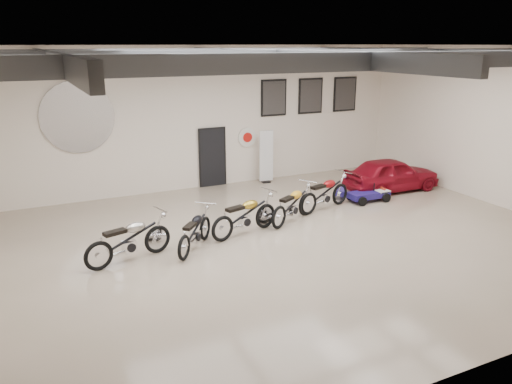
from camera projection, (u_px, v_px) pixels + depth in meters
name	position (u px, v px, depth m)	size (l,w,h in m)	color
floor	(276.00, 244.00, 13.08)	(16.00, 12.00, 0.01)	tan
ceiling	(278.00, 46.00, 11.65)	(16.00, 12.00, 0.01)	slate
back_wall	(197.00, 119.00, 17.55)	(16.00, 0.02, 5.00)	#F0E1CE
right_wall	(502.00, 128.00, 15.66)	(0.02, 12.00, 5.00)	#F0E1CE
ceiling_beams	(278.00, 57.00, 11.72)	(15.80, 11.80, 0.32)	#505357
door	(212.00, 158.00, 18.13)	(0.92, 0.08, 2.10)	black
logo_plaque	(78.00, 117.00, 15.77)	(2.30, 0.06, 1.16)	silver
poster_left	(274.00, 98.00, 18.58)	(1.05, 0.08, 1.35)	black
poster_mid	(310.00, 96.00, 19.24)	(1.05, 0.08, 1.35)	black
poster_right	(345.00, 94.00, 19.90)	(1.05, 0.08, 1.35)	black
oil_sign	(247.00, 137.00, 18.52)	(0.72, 0.10, 0.72)	white
banner_stand	(266.00, 157.00, 18.58)	(0.53, 0.21, 1.94)	white
motorcycle_silver	(129.00, 239.00, 11.89)	(2.21, 0.68, 1.15)	silver
motorcycle_black	(195.00, 230.00, 12.61)	(1.96, 0.61, 1.02)	silver
motorcycle_gold	(245.00, 215.00, 13.58)	(2.19, 0.68, 1.14)	silver
motorcycle_yellow	(293.00, 204.00, 14.58)	(2.08, 0.64, 1.08)	silver
motorcycle_red	(325.00, 192.00, 15.64)	(2.16, 0.67, 1.12)	silver
go_kart	(372.00, 192.00, 16.59)	(1.71, 0.77, 0.62)	navy
vintage_car	(391.00, 174.00, 17.66)	(3.52, 1.42, 1.20)	maroon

